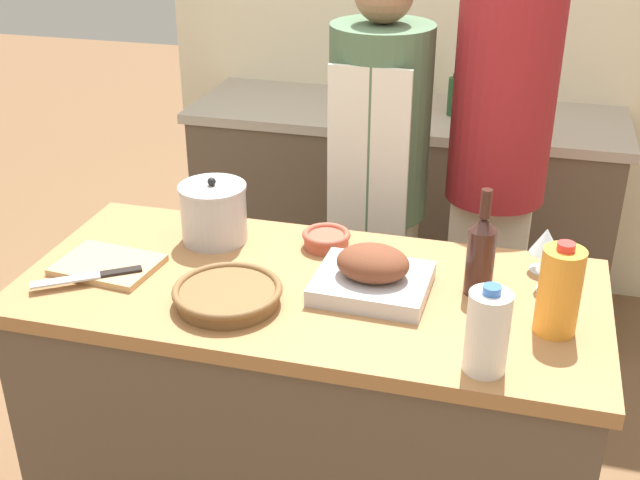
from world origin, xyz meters
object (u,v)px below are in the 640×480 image
Objects in this scene: wine_bottle_green at (481,253)px; knife_chef at (91,276)px; stand_mixer at (394,75)px; condiment_bottle_tall at (503,116)px; stock_pot at (214,213)px; milk_jug at (487,332)px; person_cook_guest at (498,157)px; roasting_pan at (372,275)px; juice_jug at (559,291)px; wicker_basket at (228,294)px; wine_glass_left at (546,242)px; mixing_bowl at (326,239)px; condiment_bottle_short at (364,83)px; person_cook_aproned at (377,181)px; condiment_bottle_extra at (455,96)px; wine_glass_right at (553,260)px; cutting_board at (108,265)px.

knife_chef is at bearing -167.57° from wine_bottle_green.
condiment_bottle_tall is (0.46, -0.16, -0.09)m from stand_mixer.
condiment_bottle_tall is at bearing 57.35° from stock_pot.
person_cook_guest reaches higher than milk_jug.
roasting_pan is 1.27× the size of juice_jug.
wicker_basket is at bearing -111.24° from condiment_bottle_tall.
wine_bottle_green reaches higher than wine_glass_left.
wicker_basket is 2.00× the size of mixing_bowl.
wine_glass_left is 0.35× the size of stand_mixer.
condiment_bottle_short is (0.35, 1.73, 0.07)m from knife_chef.
stand_mixer reaches higher than milk_jug.
roasting_pan is at bearing 138.69° from milk_jug.
stock_pot is at bearing 171.77° from wine_bottle_green.
person_cook_aproned reaches higher than wine_glass_left.
juice_jug is at bearing -23.99° from mixing_bowl.
condiment_bottle_extra reaches higher than mixing_bowl.
juice_jug is 0.81× the size of wine_bottle_green.
stock_pot is 0.94m from wine_glass_right.
roasting_pan is 1.07× the size of wicker_basket.
condiment_bottle_tall reaches higher than wicker_basket.
person_cook_guest is (0.01, -0.54, 0.03)m from condiment_bottle_tall.
wicker_basket is at bearing -63.35° from stock_pot.
person_cook_aproned reaches higher than knife_chef.
milk_jug is at bearing -28.81° from stock_pot.
cutting_board is 0.60m from mixing_bowl.
roasting_pan is at bearing 11.89° from knife_chef.
person_cook_aproned is (0.20, 0.90, -0.04)m from wicker_basket.
wicker_basket is 2.14× the size of wine_glass_right.
cutting_board is 1.21× the size of juice_jug.
condiment_bottle_short reaches higher than condiment_bottle_tall.
wicker_basket is at bearing -153.21° from wine_glass_left.
stand_mixer is at bearing 179.59° from condiment_bottle_extra.
condiment_bottle_tall is 0.08× the size of person_cook_aproned.
roasting_pan is 1.35m from condiment_bottle_tall.
wine_glass_left is 0.59m from person_cook_guest.
juice_jug reaches higher than roasting_pan.
condiment_bottle_extra is at bearing 98.97° from wine_bottle_green.
juice_jug is at bearing -63.66° from condiment_bottle_short.
milk_jug is (0.80, -0.44, 0.01)m from stock_pot.
person_cook_guest is (-0.20, 0.86, -0.01)m from juice_jug.
person_cook_aproned is (-0.44, 1.02, -0.11)m from milk_jug.
person_cook_guest reaches higher than roasting_pan.
stand_mixer is at bearing 113.23° from juice_jug.
mixing_bowl is at bearing -178.36° from wine_glass_left.
wicker_basket is 1.10× the size of knife_chef.
knife_chef is at bearing -114.61° from condiment_bottle_extra.
knife_chef is (-0.38, 0.00, -0.01)m from wicker_basket.
wine_glass_right is 0.94× the size of condiment_bottle_tall.
mixing_bowl is at bearing -124.00° from person_cook_guest.
wine_bottle_green is at bearing 97.45° from milk_jug.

